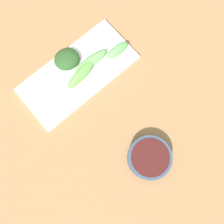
{
  "coord_description": "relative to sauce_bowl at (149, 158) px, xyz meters",
  "views": [
    {
      "loc": [
        -0.11,
        0.11,
        0.64
      ],
      "look_at": [
        -0.01,
        0.02,
        0.05
      ],
      "focal_mm": 41.04,
      "sensor_mm": 36.0,
      "label": 1
    }
  ],
  "objects": [
    {
      "name": "broccoli_stalk_2",
      "position": [
        0.25,
        -0.12,
        0.01
      ],
      "size": [
        0.03,
        0.06,
        0.03
      ],
      "primitive_type": "ellipsoid",
      "rotation": [
        0.0,
        0.0,
        -0.05
      ],
      "color": "#61AB5A",
      "rests_on": "serving_plate"
    },
    {
      "name": "serving_plate",
      "position": [
        0.27,
        -0.01,
        -0.01
      ],
      "size": [
        0.14,
        0.3,
        0.01
      ],
      "primitive_type": "cube",
      "color": "white",
      "rests_on": "tabletop"
    },
    {
      "name": "tabletop",
      "position": [
        0.14,
        -0.02,
        -0.03
      ],
      "size": [
        2.1,
        2.1,
        0.02
      ],
      "primitive_type": "cube",
      "color": "#926A44",
      "rests_on": "ground"
    },
    {
      "name": "broccoli_leafy_1",
      "position": [
        0.31,
        -0.01,
        0.01
      ],
      "size": [
        0.08,
        0.08,
        0.03
      ],
      "primitive_type": "ellipsoid",
      "rotation": [
        0.0,
        0.0,
        -0.31
      ],
      "color": "#274A20",
      "rests_on": "serving_plate"
    },
    {
      "name": "sauce_bowl",
      "position": [
        0.0,
        0.0,
        0.0
      ],
      "size": [
        0.1,
        0.1,
        0.04
      ],
      "color": "#31425B",
      "rests_on": "tabletop"
    },
    {
      "name": "broccoli_stalk_0",
      "position": [
        0.26,
        -0.01,
        0.01
      ],
      "size": [
        0.04,
        0.1,
        0.03
      ],
      "primitive_type": "ellipsoid",
      "rotation": [
        0.0,
        0.0,
        0.16
      ],
      "color": "#65AD4A",
      "rests_on": "serving_plate"
    },
    {
      "name": "broccoli_stalk_3",
      "position": [
        0.27,
        -0.05,
        0.0
      ],
      "size": [
        0.03,
        0.1,
        0.02
      ],
      "primitive_type": "ellipsoid",
      "rotation": [
        0.0,
        0.0,
        -0.06
      ],
      "color": "#6AA05B",
      "rests_on": "serving_plate"
    }
  ]
}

